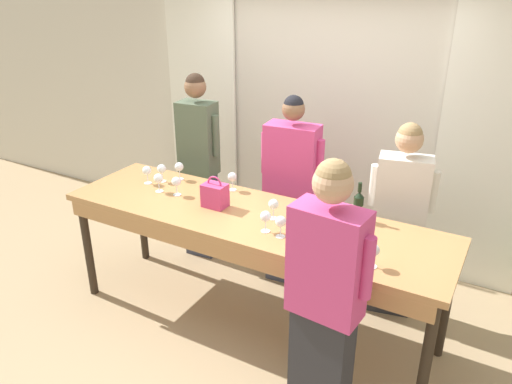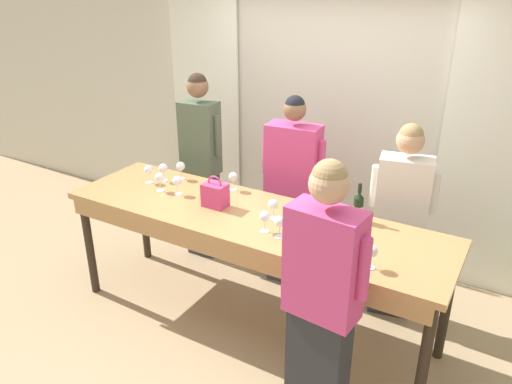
% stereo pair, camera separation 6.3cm
% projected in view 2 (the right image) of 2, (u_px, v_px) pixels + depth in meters
% --- Properties ---
extents(ground_plane, '(18.00, 18.00, 0.00)m').
position_uv_depth(ground_plane, '(251.00, 320.00, 4.13)').
color(ground_plane, tan).
extents(wall_back, '(12.00, 0.06, 2.80)m').
position_uv_depth(wall_back, '(332.00, 114.00, 4.77)').
color(wall_back, beige).
rests_on(wall_back, ground_plane).
extents(curtain_panel_left, '(0.83, 0.03, 2.69)m').
position_uv_depth(curtain_panel_left, '(206.00, 103.00, 5.41)').
color(curtain_panel_left, white).
rests_on(curtain_panel_left, ground_plane).
extents(curtain_panel_right, '(0.83, 0.03, 2.69)m').
position_uv_depth(curtain_panel_right, '(493.00, 145.00, 4.08)').
color(curtain_panel_right, white).
rests_on(curtain_panel_right, ground_plane).
extents(tasting_bar, '(3.00, 0.84, 0.98)m').
position_uv_depth(tasting_bar, '(248.00, 226.00, 3.75)').
color(tasting_bar, '#B27F4C').
rests_on(tasting_bar, ground_plane).
extents(wine_bottle, '(0.07, 0.07, 0.29)m').
position_uv_depth(wine_bottle, '(358.00, 207.00, 3.60)').
color(wine_bottle, black).
rests_on(wine_bottle, tasting_bar).
extents(handbag, '(0.18, 0.13, 0.25)m').
position_uv_depth(handbag, '(215.00, 195.00, 3.83)').
color(handbag, '#C63870').
rests_on(handbag, tasting_bar).
extents(wine_glass_front_left, '(0.08, 0.08, 0.16)m').
position_uv_depth(wine_glass_front_left, '(181.00, 167.00, 4.33)').
color(wine_glass_front_left, white).
rests_on(wine_glass_front_left, tasting_bar).
extents(wine_glass_front_mid, '(0.08, 0.08, 0.16)m').
position_uv_depth(wine_glass_front_mid, '(177.00, 182.00, 4.03)').
color(wine_glass_front_mid, white).
rests_on(wine_glass_front_mid, tasting_bar).
extents(wine_glass_front_right, '(0.08, 0.08, 0.16)m').
position_uv_depth(wine_glass_front_right, '(163.00, 169.00, 4.29)').
color(wine_glass_front_right, white).
rests_on(wine_glass_front_right, tasting_bar).
extents(wine_glass_center_left, '(0.08, 0.08, 0.16)m').
position_uv_depth(wine_glass_center_left, '(372.00, 252.00, 3.01)').
color(wine_glass_center_left, white).
rests_on(wine_glass_center_left, tasting_bar).
extents(wine_glass_center_mid, '(0.08, 0.08, 0.16)m').
position_uv_depth(wine_glass_center_mid, '(265.00, 217.00, 3.44)').
color(wine_glass_center_mid, white).
rests_on(wine_glass_center_mid, tasting_bar).
extents(wine_glass_center_right, '(0.08, 0.08, 0.16)m').
position_uv_depth(wine_glass_center_right, '(273.00, 205.00, 3.62)').
color(wine_glass_center_right, white).
rests_on(wine_glass_center_right, tasting_bar).
extents(wine_glass_back_left, '(0.08, 0.08, 0.16)m').
position_uv_depth(wine_glass_back_left, '(280.00, 222.00, 3.37)').
color(wine_glass_back_left, white).
rests_on(wine_glass_back_left, tasting_bar).
extents(wine_glass_back_mid, '(0.08, 0.08, 0.16)m').
position_uv_depth(wine_glass_back_mid, '(233.00, 177.00, 4.11)').
color(wine_glass_back_mid, white).
rests_on(wine_glass_back_mid, tasting_bar).
extents(wine_glass_back_right, '(0.08, 0.08, 0.16)m').
position_uv_depth(wine_glass_back_right, '(148.00, 170.00, 4.25)').
color(wine_glass_back_right, white).
rests_on(wine_glass_back_right, tasting_bar).
extents(wine_glass_near_host, '(0.08, 0.08, 0.16)m').
position_uv_depth(wine_glass_near_host, '(319.00, 242.00, 3.12)').
color(wine_glass_near_host, white).
rests_on(wine_glass_near_host, tasting_bar).
extents(wine_glass_by_bottle, '(0.08, 0.08, 0.16)m').
position_uv_depth(wine_glass_by_bottle, '(159.00, 178.00, 4.09)').
color(wine_glass_by_bottle, white).
rests_on(wine_glass_by_bottle, tasting_bar).
extents(pen, '(0.11, 0.09, 0.01)m').
position_uv_depth(pen, '(323.00, 231.00, 3.48)').
color(pen, black).
rests_on(pen, tasting_bar).
extents(guest_olive_jacket, '(0.46, 0.25, 1.82)m').
position_uv_depth(guest_olive_jacket, '(201.00, 164.00, 4.76)').
color(guest_olive_jacket, '#383D51').
rests_on(guest_olive_jacket, ground_plane).
extents(guest_pink_top, '(0.57, 0.27, 1.74)m').
position_uv_depth(guest_pink_top, '(292.00, 193.00, 4.35)').
color(guest_pink_top, '#383D51').
rests_on(guest_pink_top, ground_plane).
extents(guest_cream_sweater, '(0.51, 0.29, 1.64)m').
position_uv_depth(guest_cream_sweater, '(400.00, 220.00, 3.92)').
color(guest_cream_sweater, '#28282D').
rests_on(guest_cream_sweater, ground_plane).
extents(host_pouring, '(0.53, 0.26, 1.78)m').
position_uv_depth(host_pouring, '(322.00, 300.00, 2.84)').
color(host_pouring, '#28282D').
rests_on(host_pouring, ground_plane).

